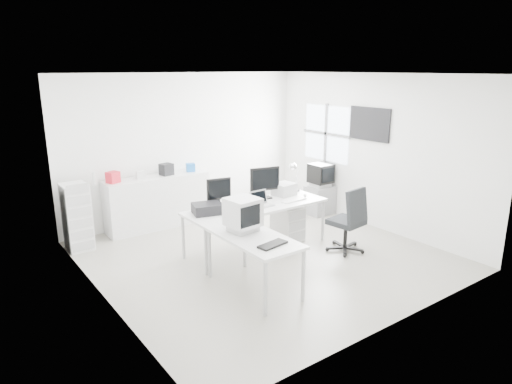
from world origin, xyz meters
TOP-DOWN VIEW (x-y plane):
  - floor at (0.00, 0.00)m, footprint 5.00×5.00m
  - ceiling at (0.00, 0.00)m, footprint 5.00×5.00m
  - back_wall at (0.00, 2.50)m, footprint 5.00×0.02m
  - left_wall at (-2.50, 0.00)m, footprint 0.02×5.00m
  - right_wall at (2.50, 0.00)m, footprint 0.02×5.00m
  - window at (2.48, 1.20)m, footprint 0.02×1.20m
  - wall_picture at (2.47, 0.10)m, footprint 0.04×0.90m
  - main_desk at (0.07, 0.28)m, footprint 2.40×0.80m
  - side_desk at (-0.78, -0.82)m, footprint 0.70×1.40m
  - drawer_pedestal at (0.77, 0.33)m, footprint 0.40×0.50m
  - inkjet_printer at (-0.78, 0.38)m, footprint 0.51×0.44m
  - lcd_monitor_small at (-0.48, 0.53)m, footprint 0.43×0.29m
  - lcd_monitor_large at (0.42, 0.53)m, footprint 0.55×0.32m
  - laptop at (0.12, 0.18)m, footprint 0.34×0.35m
  - white_keyboard at (0.72, 0.13)m, footprint 0.48×0.18m
  - white_mouse at (1.02, 0.18)m, footprint 0.06×0.06m
  - laser_printer at (0.82, 0.50)m, footprint 0.41×0.36m
  - desk_lamp at (1.17, 0.58)m, footprint 0.19×0.19m
  - crt_monitor at (-0.78, -0.57)m, footprint 0.42×0.42m
  - black_keyboard at (-0.78, -1.22)m, footprint 0.43×0.23m
  - office_chair at (1.19, -0.62)m, footprint 0.71×0.71m
  - tv_cabinet at (2.22, 1.04)m, footprint 0.53×0.43m
  - crt_tv at (2.22, 1.04)m, footprint 0.50×0.48m
  - sideboard at (-0.76, 2.24)m, footprint 1.93×0.48m
  - clutter_box_a at (-1.56, 2.24)m, footprint 0.24×0.23m
  - clutter_box_b at (-1.06, 2.24)m, footprint 0.17×0.15m
  - clutter_box_c at (-0.56, 2.24)m, footprint 0.25×0.23m
  - clutter_box_d at (-0.06, 2.24)m, footprint 0.19×0.18m
  - clutter_bottle at (-1.86, 2.28)m, footprint 0.07×0.07m
  - filing_cabinet at (-2.28, 2.00)m, footprint 0.38×0.46m

SIDE VIEW (x-z plane):
  - floor at x=0.00m, z-range -0.01..0.01m
  - tv_cabinet at x=2.22m, z-range 0.00..0.57m
  - drawer_pedestal at x=0.77m, z-range 0.00..0.60m
  - main_desk at x=0.07m, z-range 0.00..0.75m
  - side_desk at x=-0.78m, z-range 0.00..0.75m
  - sideboard at x=-0.76m, z-range 0.00..0.97m
  - office_chair at x=1.19m, z-range 0.00..1.09m
  - filing_cabinet at x=-2.28m, z-range 0.00..1.10m
  - white_keyboard at x=0.72m, z-range 0.75..0.77m
  - black_keyboard at x=-0.78m, z-range 0.75..0.78m
  - white_mouse at x=1.02m, z-range 0.75..0.81m
  - crt_tv at x=2.22m, z-range 0.57..1.02m
  - inkjet_printer at x=-0.78m, z-range 0.75..0.90m
  - laser_printer at x=0.82m, z-range 0.75..0.96m
  - laptop at x=0.12m, z-range 0.75..0.97m
  - crt_monitor at x=-0.78m, z-range 0.75..1.19m
  - desk_lamp at x=1.17m, z-range 0.75..1.21m
  - lcd_monitor_small at x=-0.48m, z-range 0.75..1.24m
  - lcd_monitor_large at x=0.42m, z-range 0.75..1.29m
  - clutter_box_b at x=-1.06m, z-range 0.97..1.11m
  - clutter_box_d at x=-0.06m, z-range 0.97..1.12m
  - clutter_box_a at x=-1.56m, z-range 0.97..1.16m
  - clutter_box_c at x=-0.56m, z-range 0.97..1.18m
  - clutter_bottle at x=-1.86m, z-range 0.97..1.19m
  - back_wall at x=0.00m, z-range 0.00..2.80m
  - left_wall at x=-2.50m, z-range 0.00..2.80m
  - right_wall at x=2.50m, z-range 0.00..2.80m
  - window at x=2.48m, z-range 1.05..2.15m
  - wall_picture at x=2.47m, z-range 1.60..2.20m
  - ceiling at x=0.00m, z-range 2.79..2.80m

